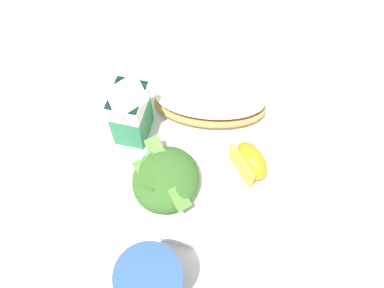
% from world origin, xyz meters
% --- Properties ---
extents(ground, '(3.00, 3.00, 0.00)m').
position_xyz_m(ground, '(0.00, 0.00, 0.00)').
color(ground, beige).
extents(white_plate, '(0.28, 0.28, 0.02)m').
position_xyz_m(white_plate, '(0.00, 0.00, 0.01)').
color(white_plate, white).
rests_on(white_plate, ground).
extents(cheesy_pizza_bread, '(0.10, 0.18, 0.04)m').
position_xyz_m(cheesy_pizza_bread, '(0.07, -0.01, 0.03)').
color(cheesy_pizza_bread, tan).
rests_on(cheesy_pizza_bread, white_plate).
extents(green_salad_pile, '(0.11, 0.09, 0.05)m').
position_xyz_m(green_salad_pile, '(-0.07, 0.02, 0.04)').
color(green_salad_pile, '#336023').
rests_on(green_salad_pile, white_plate).
extents(milk_carton, '(0.06, 0.04, 0.11)m').
position_xyz_m(milk_carton, '(0.01, 0.09, 0.08)').
color(milk_carton, '#2D8451').
rests_on(milk_carton, white_plate).
extents(orange_wedge_front, '(0.07, 0.07, 0.04)m').
position_xyz_m(orange_wedge_front, '(-0.01, -0.09, 0.04)').
color(orange_wedge_front, orange).
rests_on(orange_wedge_front, white_plate).
extents(paper_napkin, '(0.11, 0.11, 0.00)m').
position_xyz_m(paper_napkin, '(0.18, 0.10, 0.00)').
color(paper_napkin, white).
rests_on(paper_napkin, ground).
extents(drinking_blue_cup, '(0.07, 0.07, 0.09)m').
position_xyz_m(drinking_blue_cup, '(-0.20, -0.00, 0.05)').
color(drinking_blue_cup, '#284CA3').
rests_on(drinking_blue_cup, ground).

